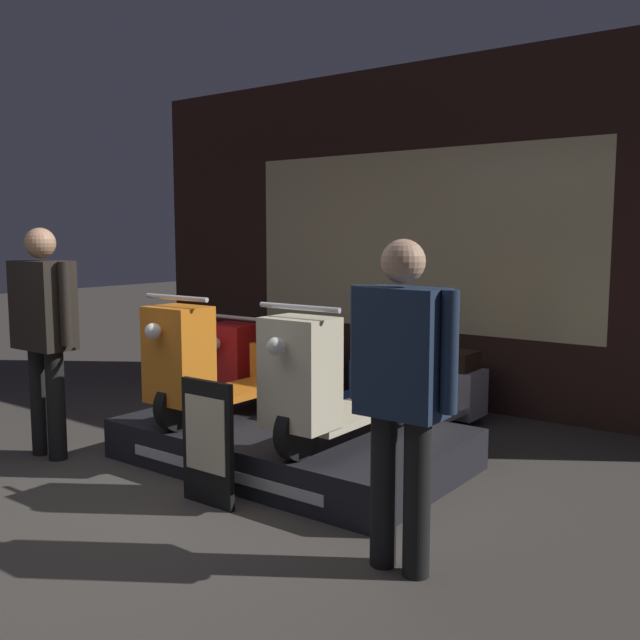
{
  "coord_description": "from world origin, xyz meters",
  "views": [
    {
      "loc": [
        3.39,
        -2.45,
        1.62
      ],
      "look_at": [
        0.12,
        1.93,
        0.95
      ],
      "focal_mm": 40.0,
      "sensor_mm": 36.0,
      "label": 1
    }
  ],
  "objects_px": {
    "scooter_backrow_0": "(274,369)",
    "scooter_display_left": "(234,364)",
    "price_sign_board": "(208,442)",
    "scooter_display_right": "(351,382)",
    "scooter_backrow_1": "(343,379)",
    "person_right_browsing": "(402,382)",
    "person_left_browsing": "(44,322)",
    "scooter_backrow_2": "(424,391)"
  },
  "relations": [
    {
      "from": "scooter_backrow_0",
      "to": "person_left_browsing",
      "type": "height_order",
      "value": "person_left_browsing"
    },
    {
      "from": "scooter_backrow_0",
      "to": "person_right_browsing",
      "type": "distance_m",
      "value": 3.34
    },
    {
      "from": "scooter_display_right",
      "to": "scooter_backrow_1",
      "type": "relative_size",
      "value": 1.0
    },
    {
      "from": "scooter_backrow_2",
      "to": "person_left_browsing",
      "type": "relative_size",
      "value": 0.96
    },
    {
      "from": "scooter_display_left",
      "to": "person_right_browsing",
      "type": "height_order",
      "value": "person_right_browsing"
    },
    {
      "from": "scooter_display_left",
      "to": "price_sign_board",
      "type": "height_order",
      "value": "scooter_display_left"
    },
    {
      "from": "scooter_backrow_2",
      "to": "price_sign_board",
      "type": "height_order",
      "value": "scooter_backrow_2"
    },
    {
      "from": "person_right_browsing",
      "to": "scooter_backrow_0",
      "type": "bearing_deg",
      "value": 141.11
    },
    {
      "from": "person_left_browsing",
      "to": "price_sign_board",
      "type": "height_order",
      "value": "person_left_browsing"
    },
    {
      "from": "scooter_backrow_1",
      "to": "person_left_browsing",
      "type": "xyz_separation_m",
      "value": [
        -1.17,
        -2.06,
        0.62
      ]
    },
    {
      "from": "scooter_backrow_2",
      "to": "scooter_display_left",
      "type": "bearing_deg",
      "value": -130.41
    },
    {
      "from": "person_left_browsing",
      "to": "scooter_display_left",
      "type": "bearing_deg",
      "value": 43.35
    },
    {
      "from": "scooter_backrow_1",
      "to": "person_left_browsing",
      "type": "bearing_deg",
      "value": -119.52
    },
    {
      "from": "scooter_display_right",
      "to": "person_right_browsing",
      "type": "xyz_separation_m",
      "value": [
        0.92,
        -0.93,
        0.27
      ]
    },
    {
      "from": "scooter_display_right",
      "to": "scooter_display_left",
      "type": "bearing_deg",
      "value": 180.0
    },
    {
      "from": "scooter_display_right",
      "to": "scooter_backrow_1",
      "type": "bearing_deg",
      "value": 127.18
    },
    {
      "from": "scooter_backrow_2",
      "to": "person_right_browsing",
      "type": "bearing_deg",
      "value": -64.21
    },
    {
      "from": "scooter_backrow_1",
      "to": "scooter_display_left",
      "type": "bearing_deg",
      "value": -99.4
    },
    {
      "from": "person_left_browsing",
      "to": "person_right_browsing",
      "type": "distance_m",
      "value": 2.95
    },
    {
      "from": "scooter_backrow_0",
      "to": "scooter_display_left",
      "type": "bearing_deg",
      "value": -62.5
    },
    {
      "from": "scooter_backrow_0",
      "to": "person_left_browsing",
      "type": "distance_m",
      "value": 2.19
    },
    {
      "from": "scooter_display_right",
      "to": "price_sign_board",
      "type": "height_order",
      "value": "scooter_display_right"
    },
    {
      "from": "scooter_display_right",
      "to": "price_sign_board",
      "type": "xyz_separation_m",
      "value": [
        -0.43,
        -0.89,
        -0.27
      ]
    },
    {
      "from": "scooter_display_left",
      "to": "price_sign_board",
      "type": "relative_size",
      "value": 2.1
    },
    {
      "from": "scooter_display_right",
      "to": "scooter_backrow_2",
      "type": "bearing_deg",
      "value": 94.14
    },
    {
      "from": "scooter_display_right",
      "to": "person_left_browsing",
      "type": "height_order",
      "value": "person_left_browsing"
    },
    {
      "from": "scooter_backrow_1",
      "to": "person_right_browsing",
      "type": "height_order",
      "value": "person_right_browsing"
    },
    {
      "from": "scooter_display_right",
      "to": "person_left_browsing",
      "type": "relative_size",
      "value": 0.96
    },
    {
      "from": "scooter_display_left",
      "to": "person_left_browsing",
      "type": "bearing_deg",
      "value": -136.65
    },
    {
      "from": "scooter_display_left",
      "to": "scooter_backrow_2",
      "type": "xyz_separation_m",
      "value": [
        0.97,
        1.14,
        -0.28
      ]
    },
    {
      "from": "price_sign_board",
      "to": "scooter_backrow_1",
      "type": "bearing_deg",
      "value": 102.1
    },
    {
      "from": "scooter_backrow_0",
      "to": "person_left_browsing",
      "type": "relative_size",
      "value": 0.96
    },
    {
      "from": "scooter_backrow_0",
      "to": "scooter_backrow_1",
      "type": "xyz_separation_m",
      "value": [
        0.78,
        0.0,
        0.0
      ]
    },
    {
      "from": "scooter_backrow_0",
      "to": "person_left_browsing",
      "type": "bearing_deg",
      "value": -100.64
    },
    {
      "from": "scooter_backrow_2",
      "to": "scooter_backrow_1",
      "type": "bearing_deg",
      "value": 180.0
    },
    {
      "from": "person_left_browsing",
      "to": "person_right_browsing",
      "type": "bearing_deg",
      "value": 0.0
    },
    {
      "from": "scooter_display_left",
      "to": "person_left_browsing",
      "type": "height_order",
      "value": "person_left_browsing"
    },
    {
      "from": "scooter_display_right",
      "to": "person_right_browsing",
      "type": "bearing_deg",
      "value": -45.34
    },
    {
      "from": "person_left_browsing",
      "to": "price_sign_board",
      "type": "xyz_separation_m",
      "value": [
        1.6,
        0.04,
        -0.61
      ]
    },
    {
      "from": "person_right_browsing",
      "to": "person_left_browsing",
      "type": "bearing_deg",
      "value": -180.0
    },
    {
      "from": "scooter_backrow_1",
      "to": "person_left_browsing",
      "type": "height_order",
      "value": "person_left_browsing"
    },
    {
      "from": "scooter_backrow_0",
      "to": "person_right_browsing",
      "type": "xyz_separation_m",
      "value": [
        2.56,
        -2.06,
        0.55
      ]
    }
  ]
}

